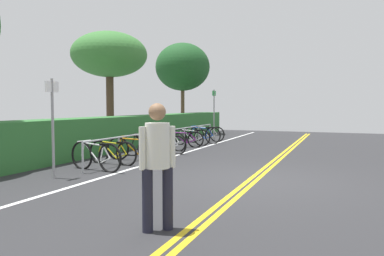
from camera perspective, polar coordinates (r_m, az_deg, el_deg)
name	(u,v)px	position (r m, az deg, el deg)	size (l,w,h in m)	color
ground_plane	(253,181)	(8.19, 9.50, -8.26)	(32.37, 11.43, 0.05)	#2B2B2D
centre_line_yellow_inner	(256,180)	(8.16, 10.06, -8.10)	(29.13, 0.10, 0.00)	gold
centre_line_yellow_outer	(249,180)	(8.20, 8.95, -8.04)	(29.13, 0.10, 0.00)	gold
bike_lane_stripe_white	(126,170)	(9.43, -10.26, -6.54)	(29.13, 0.12, 0.00)	white
bike_rack	(167,135)	(13.06, -3.90, -1.09)	(9.31, 0.05, 0.78)	#9EA0A5
bicycle_0	(96,156)	(9.51, -14.91, -4.31)	(0.46, 1.72, 0.78)	black
bicycle_1	(113,153)	(10.40, -12.36, -3.79)	(0.46, 1.65, 0.72)	black
bicycle_2	(133,149)	(11.11, -9.18, -3.21)	(0.46, 1.73, 0.75)	black
bicycle_3	(147,145)	(11.95, -7.07, -2.69)	(0.57, 1.72, 0.76)	black
bicycle_4	(164,144)	(12.57, -4.35, -2.51)	(0.46, 1.76, 0.70)	black
bicycle_5	(169,141)	(13.48, -3.67, -2.06)	(0.61, 1.63, 0.72)	black
bicycle_6	(182,139)	(14.41, -1.55, -1.77)	(0.56, 1.70, 0.68)	black
bicycle_7	(190,137)	(15.16, -0.24, -1.43)	(0.46, 1.72, 0.73)	black
bicycle_8	(202,135)	(16.02, 1.58, -1.07)	(0.46, 1.81, 0.78)	black
bicycle_9	(207,134)	(16.87, 2.33, -0.91)	(0.46, 1.73, 0.75)	black
pedestrian	(157,158)	(4.74, -5.44, -4.70)	(0.38, 0.37, 1.67)	#1E1E2D
sign_post_near	(53,119)	(8.71, -21.04, 1.39)	(0.36, 0.06, 2.25)	gray
sign_post_far	(214,110)	(17.75, 3.48, 2.88)	(0.36, 0.06, 2.44)	gray
hedge_backdrop	(139,130)	(15.35, -8.31, -0.36)	(18.26, 1.13, 1.24)	#2D6B30
tree_mid	(109,55)	(16.53, -12.84, 11.06)	(3.28, 3.28, 4.86)	#473323
tree_far_right	(183,67)	(21.52, -1.48, 9.53)	(3.17, 3.17, 5.31)	brown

